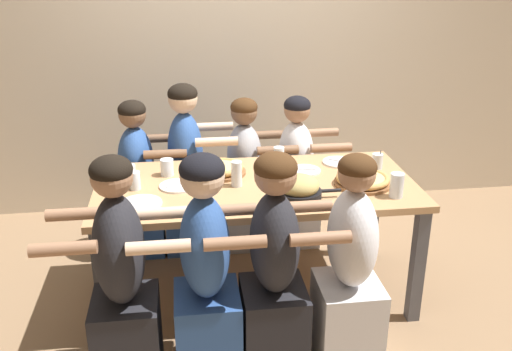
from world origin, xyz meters
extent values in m
plane|color=#896B4C|center=(0.00, 0.00, 0.00)|extent=(18.00, 18.00, 0.00)
cube|color=beige|center=(0.00, 1.44, 1.60)|extent=(10.00, 0.06, 3.20)
cube|color=tan|center=(0.00, 0.00, 0.73)|extent=(1.87, 0.90, 0.04)
cube|color=#4C4C51|center=(-0.87, -0.39, 0.35)|extent=(0.07, 0.07, 0.71)
cube|color=#4C4C51|center=(0.87, -0.39, 0.35)|extent=(0.07, 0.07, 0.71)
cube|color=#4C4C51|center=(-0.87, 0.39, 0.35)|extent=(0.07, 0.07, 0.71)
cube|color=#4C4C51|center=(0.87, 0.39, 0.35)|extent=(0.07, 0.07, 0.71)
cylinder|color=brown|center=(0.61, -0.10, 0.76)|extent=(0.33, 0.33, 0.02)
torus|color=tan|center=(0.61, -0.10, 0.79)|extent=(0.31, 0.31, 0.03)
cylinder|color=#E5C675|center=(0.61, -0.10, 0.78)|extent=(0.27, 0.27, 0.03)
cylinder|color=#9E4C38|center=(0.57, -0.03, 0.80)|extent=(0.02, 0.02, 0.01)
cylinder|color=#9E4C38|center=(0.65, -0.04, 0.80)|extent=(0.02, 0.02, 0.01)
cylinder|color=#9E4C38|center=(0.68, -0.07, 0.80)|extent=(0.02, 0.02, 0.01)
cylinder|color=#9E4C38|center=(0.65, -0.02, 0.80)|extent=(0.02, 0.02, 0.01)
cylinder|color=brown|center=(-0.19, 0.18, 0.76)|extent=(0.30, 0.30, 0.02)
torus|color=tan|center=(-0.19, 0.18, 0.79)|extent=(0.28, 0.28, 0.04)
cylinder|color=#E5C675|center=(-0.19, 0.18, 0.78)|extent=(0.23, 0.23, 0.03)
cylinder|color=#9E4C38|center=(-0.19, 0.21, 0.80)|extent=(0.02, 0.02, 0.01)
cylinder|color=#9E4C38|center=(-0.24, 0.13, 0.80)|extent=(0.02, 0.02, 0.01)
cylinder|color=#9E4C38|center=(-0.18, 0.22, 0.80)|extent=(0.02, 0.02, 0.01)
cylinder|color=#9E4C38|center=(-0.24, 0.22, 0.80)|extent=(0.02, 0.02, 0.01)
cylinder|color=black|center=(0.20, -0.25, 0.78)|extent=(0.25, 0.25, 0.05)
cylinder|color=black|center=(0.38, -0.25, 0.79)|extent=(0.11, 0.02, 0.02)
ellipsoid|color=tan|center=(0.20, -0.25, 0.83)|extent=(0.22, 0.22, 0.12)
cylinder|color=white|center=(0.33, 0.15, 0.76)|extent=(0.19, 0.19, 0.01)
cube|color=#B7B7BC|center=(0.33, 0.15, 0.76)|extent=(0.14, 0.04, 0.01)
cylinder|color=white|center=(-0.65, -0.21, 0.76)|extent=(0.23, 0.23, 0.01)
cube|color=#B7B7BC|center=(-0.65, -0.21, 0.76)|extent=(0.08, 0.15, 0.01)
cylinder|color=white|center=(-0.45, 0.01, 0.76)|extent=(0.21, 0.21, 0.01)
cube|color=#B7B7BC|center=(-0.45, 0.01, 0.76)|extent=(0.14, 0.08, 0.01)
cylinder|color=white|center=(0.57, 0.27, 0.76)|extent=(0.21, 0.21, 0.01)
cube|color=#B7B7BC|center=(0.57, 0.27, 0.76)|extent=(0.12, 0.10, 0.01)
cylinder|color=silver|center=(0.78, 0.14, 0.80)|extent=(0.07, 0.07, 0.10)
cylinder|color=#1EA8DB|center=(0.78, 0.14, 0.78)|extent=(0.06, 0.06, 0.07)
cylinder|color=black|center=(0.80, 0.14, 0.81)|extent=(0.00, 0.01, 0.12)
cylinder|color=silver|center=(-0.12, -0.02, 0.82)|extent=(0.06, 0.06, 0.15)
cylinder|color=silver|center=(-0.52, 0.20, 0.80)|extent=(0.08, 0.08, 0.10)
cylinder|color=black|center=(-0.52, 0.20, 0.78)|extent=(0.07, 0.07, 0.06)
cylinder|color=silver|center=(-0.70, 0.01, 0.80)|extent=(0.06, 0.06, 0.11)
cylinder|color=black|center=(-0.70, 0.01, 0.77)|extent=(0.06, 0.06, 0.05)
cylinder|color=silver|center=(-0.73, 0.11, 0.80)|extent=(0.06, 0.06, 0.11)
cylinder|color=silver|center=(-0.73, 0.11, 0.78)|extent=(0.05, 0.05, 0.06)
cylinder|color=silver|center=(0.18, 0.28, 0.81)|extent=(0.07, 0.07, 0.12)
cylinder|color=silver|center=(0.18, 0.28, 0.78)|extent=(0.06, 0.06, 0.07)
cylinder|color=silver|center=(0.74, -0.29, 0.82)|extent=(0.08, 0.08, 0.14)
cylinder|color=black|center=(0.74, -0.29, 0.79)|extent=(0.07, 0.07, 0.09)
cube|color=#2D5193|center=(-0.74, 0.67, 0.23)|extent=(0.32, 0.34, 0.46)
ellipsoid|color=#2D5193|center=(-0.74, 0.67, 0.69)|extent=(0.24, 0.36, 0.46)
sphere|color=brown|center=(-0.74, 0.67, 1.01)|extent=(0.18, 0.18, 0.18)
ellipsoid|color=black|center=(-0.74, 0.67, 1.04)|extent=(0.19, 0.19, 0.13)
cylinder|color=brown|center=(-0.53, 0.84, 0.78)|extent=(0.28, 0.06, 0.06)
cylinder|color=brown|center=(-0.53, 0.50, 0.78)|extent=(0.28, 0.06, 0.06)
cube|color=silver|center=(0.39, -0.67, 0.23)|extent=(0.32, 0.34, 0.46)
ellipsoid|color=silver|center=(0.39, -0.67, 0.72)|extent=(0.24, 0.36, 0.51)
sphere|color=#9E7051|center=(0.39, -0.67, 1.06)|extent=(0.18, 0.18, 0.18)
ellipsoid|color=#422814|center=(0.39, -0.67, 1.09)|extent=(0.18, 0.18, 0.13)
cylinder|color=#9E7051|center=(0.18, -0.84, 0.82)|extent=(0.28, 0.06, 0.06)
cylinder|color=#9E7051|center=(0.18, -0.50, 0.82)|extent=(0.28, 0.06, 0.06)
cube|color=#2D5193|center=(-0.33, -0.67, 0.23)|extent=(0.32, 0.34, 0.46)
ellipsoid|color=#2D5193|center=(-0.33, -0.67, 0.72)|extent=(0.24, 0.36, 0.52)
sphere|color=beige|center=(-0.33, -0.67, 1.08)|extent=(0.21, 0.21, 0.21)
ellipsoid|color=black|center=(-0.33, -0.67, 1.11)|extent=(0.21, 0.21, 0.14)
cylinder|color=beige|center=(-0.54, -0.84, 0.83)|extent=(0.28, 0.06, 0.06)
cylinder|color=beige|center=(-0.54, -0.50, 0.83)|extent=(0.28, 0.06, 0.06)
cube|color=#2D5193|center=(-0.40, 0.67, 0.23)|extent=(0.32, 0.34, 0.46)
ellipsoid|color=#2D5193|center=(-0.40, 0.67, 0.74)|extent=(0.24, 0.36, 0.55)
sphere|color=beige|center=(-0.40, 0.67, 1.10)|extent=(0.20, 0.20, 0.20)
ellipsoid|color=black|center=(-0.40, 0.67, 1.14)|extent=(0.20, 0.20, 0.14)
cylinder|color=beige|center=(-0.19, 0.84, 0.85)|extent=(0.28, 0.06, 0.06)
cylinder|color=beige|center=(-0.19, 0.50, 0.85)|extent=(0.28, 0.06, 0.06)
cube|color=#99999E|center=(0.01, 0.67, 0.23)|extent=(0.32, 0.34, 0.46)
ellipsoid|color=#99999E|center=(0.01, 0.67, 0.69)|extent=(0.24, 0.36, 0.45)
sphere|color=brown|center=(0.01, 0.67, 1.00)|extent=(0.18, 0.18, 0.18)
ellipsoid|color=#422814|center=(0.01, 0.67, 1.03)|extent=(0.19, 0.19, 0.13)
cylinder|color=brown|center=(0.21, 0.84, 0.77)|extent=(0.28, 0.06, 0.06)
cylinder|color=brown|center=(0.21, 0.50, 0.77)|extent=(0.28, 0.06, 0.06)
cube|color=#232328|center=(-0.73, -0.67, 0.23)|extent=(0.32, 0.34, 0.46)
ellipsoid|color=#232328|center=(-0.73, -0.67, 0.73)|extent=(0.24, 0.36, 0.55)
sphere|color=#9E7051|center=(-0.73, -0.67, 1.10)|extent=(0.19, 0.19, 0.19)
ellipsoid|color=black|center=(-0.73, -0.67, 1.13)|extent=(0.19, 0.19, 0.13)
cylinder|color=#9E7051|center=(-0.94, -0.84, 0.85)|extent=(0.28, 0.06, 0.06)
cylinder|color=#9E7051|center=(-0.94, -0.50, 0.85)|extent=(0.28, 0.06, 0.06)
cube|color=#232328|center=(0.00, -0.67, 0.23)|extent=(0.32, 0.34, 0.46)
ellipsoid|color=#232328|center=(0.00, -0.67, 0.72)|extent=(0.24, 0.36, 0.51)
sphere|color=#9E7051|center=(0.00, -0.67, 1.07)|extent=(0.20, 0.20, 0.20)
ellipsoid|color=#422814|center=(0.00, -0.67, 1.11)|extent=(0.20, 0.20, 0.14)
cylinder|color=#9E7051|center=(-0.21, -0.84, 0.82)|extent=(0.28, 0.06, 0.06)
cylinder|color=#9E7051|center=(-0.21, -0.50, 0.82)|extent=(0.28, 0.06, 0.06)
cube|color=silver|center=(0.38, 0.67, 0.23)|extent=(0.32, 0.34, 0.46)
ellipsoid|color=silver|center=(0.38, 0.67, 0.69)|extent=(0.24, 0.36, 0.45)
sphere|color=#9E7051|center=(0.38, 0.67, 1.00)|extent=(0.18, 0.18, 0.18)
ellipsoid|color=black|center=(0.38, 0.67, 1.03)|extent=(0.19, 0.19, 0.13)
cylinder|color=#9E7051|center=(0.58, 0.84, 0.77)|extent=(0.28, 0.06, 0.06)
cylinder|color=#9E7051|center=(0.58, 0.50, 0.77)|extent=(0.28, 0.06, 0.06)
camera|label=1|loc=(-0.41, -3.06, 2.03)|focal=40.00mm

